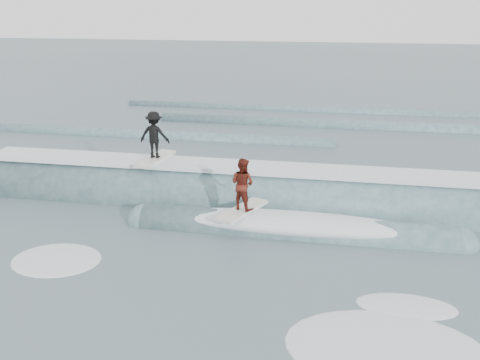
# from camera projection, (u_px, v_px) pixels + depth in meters

# --- Properties ---
(ground) EXTENTS (160.00, 160.00, 0.00)m
(ground) POSITION_uv_depth(u_px,v_px,m) (197.00, 297.00, 12.04)
(ground) COLOR #374651
(ground) RESTS_ON ground
(breaking_wave) EXTENTS (22.15, 3.99, 2.42)m
(breaking_wave) POSITION_uv_depth(u_px,v_px,m) (251.00, 204.00, 17.42)
(breaking_wave) COLOR #395760
(breaking_wave) RESTS_ON ground
(surfer_black) EXTENTS (1.00, 2.06, 1.65)m
(surfer_black) POSITION_uv_depth(u_px,v_px,m) (155.00, 137.00, 17.63)
(surfer_black) COLOR silver
(surfer_black) RESTS_ON ground
(surfer_red) EXTENTS (1.27, 2.06, 1.61)m
(surfer_red) POSITION_uv_depth(u_px,v_px,m) (243.00, 188.00, 15.23)
(surfer_red) COLOR silver
(surfer_red) RESTS_ON ground
(far_swells) EXTENTS (34.33, 8.65, 0.80)m
(far_swells) POSITION_uv_depth(u_px,v_px,m) (269.00, 126.00, 28.62)
(far_swells) COLOR #395760
(far_swells) RESTS_ON ground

